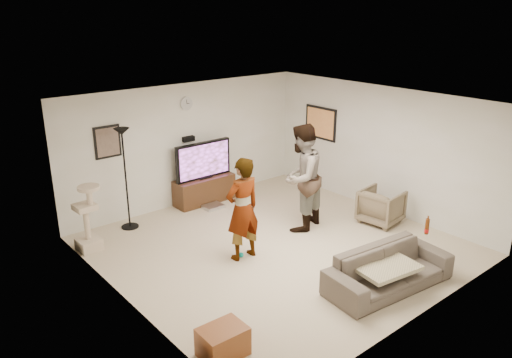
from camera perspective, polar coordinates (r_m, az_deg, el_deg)
floor at (r=8.76m, az=2.34°, el=-7.71°), size 5.50×5.50×0.02m
ceiling at (r=7.94m, az=2.59°, el=8.73°), size 5.50×5.50×0.02m
wall_back at (r=10.37m, az=-7.85°, el=3.92°), size 5.50×0.04×2.50m
wall_front at (r=6.65m, az=18.70°, el=-5.86°), size 5.50×0.04×2.50m
wall_left at (r=6.84m, az=-14.91°, el=-4.75°), size 0.04×5.50×2.50m
wall_right at (r=10.24m, az=13.94°, el=3.34°), size 0.04×5.50×2.50m
wall_clock at (r=10.15m, az=-7.97°, el=8.52°), size 0.26×0.04×0.26m
wall_speaker at (r=10.28m, az=-7.70°, el=4.56°), size 0.25×0.10×0.10m
picture_back at (r=9.50m, az=-16.56°, el=4.08°), size 0.42×0.03×0.52m
picture_right at (r=11.15m, az=7.36°, el=6.35°), size 0.03×0.78×0.62m
tv_stand at (r=10.58m, az=-5.90°, el=-1.24°), size 1.31×0.45×0.55m
console_box at (r=10.33m, az=-4.91°, el=-3.15°), size 0.40×0.30×0.07m
tv at (r=10.37m, az=-6.03°, el=2.16°), size 1.29×0.08×0.76m
tv_screen at (r=10.33m, az=-5.88°, el=2.10°), size 1.18×0.01×0.67m
floor_lamp at (r=9.40m, az=-14.62°, el=-0.05°), size 0.32×0.32×1.90m
cat_tree at (r=8.86m, az=-18.80°, el=-4.28°), size 0.39×0.39×1.15m
person_left at (r=8.02m, az=-1.53°, el=-3.45°), size 0.63×0.42×1.72m
person_right at (r=9.10m, az=5.17°, el=0.14°), size 1.15×1.01×1.98m
sofa at (r=7.69m, az=14.91°, el=-9.91°), size 2.08×1.01×0.58m
throw_blanket at (r=7.55m, az=14.40°, el=-9.57°), size 0.99×0.83×0.06m
beer_bottle at (r=8.22m, az=18.92°, el=-5.14°), size 0.06×0.06×0.25m
armchair at (r=9.82m, az=14.07°, el=-3.04°), size 0.81×0.79×0.66m
side_table at (r=6.24m, az=-3.81°, el=-18.01°), size 0.56×0.43×0.37m
toy_ball at (r=8.38m, az=-1.71°, el=-8.64°), size 0.08×0.08×0.08m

